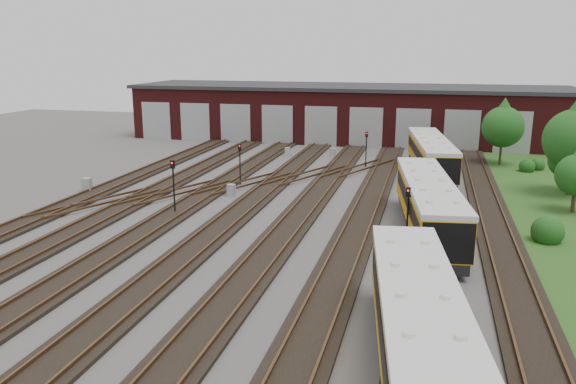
# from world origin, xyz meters

# --- Properties ---
(ground) EXTENTS (120.00, 120.00, 0.00)m
(ground) POSITION_xyz_m (0.00, 0.00, 0.00)
(ground) COLOR #42403E
(ground) RESTS_ON ground
(track_network) EXTENTS (30.40, 70.00, 0.33)m
(track_network) POSITION_xyz_m (-0.17, 0.59, 0.11)
(track_network) COLOR black
(track_network) RESTS_ON ground
(maintenance_shed) EXTENTS (51.00, 12.50, 6.35)m
(maintenance_shed) POSITION_xyz_m (-0.01, 39.97, 3.20)
(maintenance_shed) COLOR #4D1314
(maintenance_shed) RESTS_ON ground
(grass_verge) EXTENTS (8.00, 55.00, 0.05)m
(grass_verge) POSITION_xyz_m (19.00, 10.00, 0.03)
(grass_verge) COLOR #204617
(grass_verge) RESTS_ON ground
(metro_train) EXTENTS (4.46, 46.26, 2.90)m
(metro_train) POSITION_xyz_m (10.00, 5.10, 1.82)
(metro_train) COLOR black
(metro_train) RESTS_ON ground
(signal_mast_0) EXTENTS (0.28, 0.26, 3.57)m
(signal_mast_0) POSITION_xyz_m (-6.06, 5.36, 2.27)
(signal_mast_0) COLOR black
(signal_mast_0) RESTS_ON ground
(signal_mast_1) EXTENTS (0.29, 0.27, 3.29)m
(signal_mast_1) POSITION_xyz_m (-4.60, 14.22, 2.09)
(signal_mast_1) COLOR black
(signal_mast_1) RESTS_ON ground
(signal_mast_2) EXTENTS (0.26, 0.25, 3.24)m
(signal_mast_2) POSITION_xyz_m (4.26, 23.70, 2.07)
(signal_mast_2) COLOR black
(signal_mast_2) RESTS_ON ground
(signal_mast_3) EXTENTS (0.30, 0.29, 3.27)m
(signal_mast_3) POSITION_xyz_m (8.95, 2.98, 2.09)
(signal_mast_3) COLOR black
(signal_mast_3) RESTS_ON ground
(relay_cabinet_0) EXTENTS (0.71, 0.61, 1.10)m
(relay_cabinet_0) POSITION_xyz_m (-15.00, 9.00, 0.55)
(relay_cabinet_0) COLOR #949699
(relay_cabinet_0) RESTS_ON ground
(relay_cabinet_1) EXTENTS (0.58, 0.51, 0.85)m
(relay_cabinet_1) POSITION_xyz_m (-4.07, 27.21, 0.43)
(relay_cabinet_1) COLOR #949699
(relay_cabinet_1) RESTS_ON ground
(relay_cabinet_2) EXTENTS (0.59, 0.51, 0.90)m
(relay_cabinet_2) POSITION_xyz_m (-4.03, 10.57, 0.45)
(relay_cabinet_2) COLOR #949699
(relay_cabinet_2) RESTS_ON ground
(relay_cabinet_3) EXTENTS (0.62, 0.56, 0.85)m
(relay_cabinet_3) POSITION_xyz_m (0.49, 27.93, 0.43)
(relay_cabinet_3) COLOR #949699
(relay_cabinet_3) RESTS_ON ground
(relay_cabinet_4) EXTENTS (0.62, 0.54, 0.93)m
(relay_cabinet_4) POSITION_xyz_m (9.20, 19.93, 0.47)
(relay_cabinet_4) COLOR #949699
(relay_cabinet_4) RESTS_ON ground
(tree_0) EXTENTS (3.77, 3.77, 6.24)m
(tree_0) POSITION_xyz_m (16.28, 27.70, 4.01)
(tree_0) COLOR #372C18
(tree_0) RESTS_ON ground
(tree_1) EXTENTS (2.46, 2.46, 4.08)m
(tree_1) POSITION_xyz_m (19.83, 18.40, 2.62)
(tree_1) COLOR #372C18
(tree_1) RESTS_ON ground
(tree_2) EXTENTS (4.42, 4.42, 7.33)m
(tree_2) POSITION_xyz_m (19.99, 16.92, 4.71)
(tree_2) COLOR #372C18
(tree_2) RESTS_ON ground
(bush_0) EXTENTS (1.79, 1.79, 1.79)m
(bush_0) POSITION_xyz_m (16.56, 5.44, 0.89)
(bush_0) COLOR #134112
(bush_0) RESTS_ON ground
(bush_1) EXTENTS (1.28, 1.28, 1.28)m
(bush_1) POSITION_xyz_m (19.30, 26.07, 0.64)
(bush_1) COLOR #134112
(bush_1) RESTS_ON ground
(bush_2) EXTENTS (1.36, 1.36, 1.36)m
(bush_2) POSITION_xyz_m (18.27, 24.99, 0.68)
(bush_2) COLOR #134112
(bush_2) RESTS_ON ground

